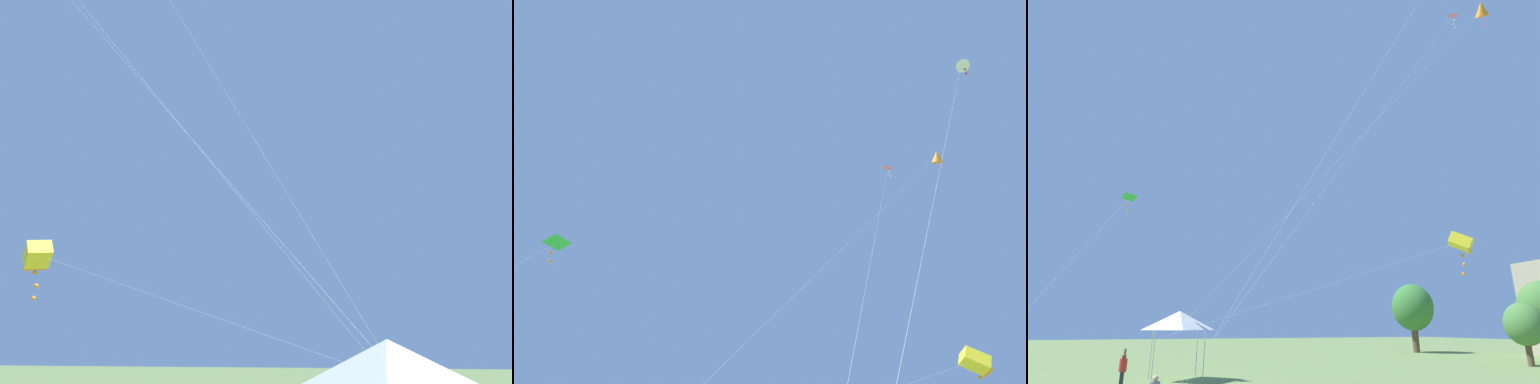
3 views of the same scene
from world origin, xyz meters
TOP-DOWN VIEW (x-y plane):
  - festival_tent at (-5.41, 7.59)m, footprint 3.28×3.28m
  - kite_yellow_box_2 at (4.26, 22.19)m, footprint 6.78×24.88m

SIDE VIEW (x-z plane):
  - festival_tent at x=-5.41m, z-range 1.47..5.59m
  - kite_yellow_box_2 at x=4.26m, z-range 3.55..12.00m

